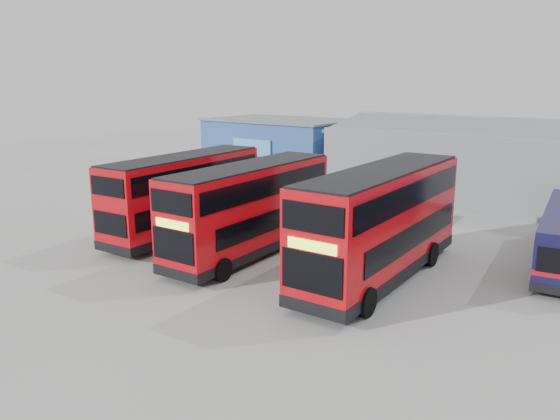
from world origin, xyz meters
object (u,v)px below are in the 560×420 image
object	(u,v)px
double_decker_left	(185,196)
panel_van	(213,168)
double_decker_centre	(251,210)
double_decker_right	(381,225)
maintenance_shed	(555,168)
office_block	(281,148)

from	to	relation	value
double_decker_left	panel_van	distance (m)	15.23
panel_van	double_decker_left	bearing A→B (deg)	-58.76
double_decker_left	double_decker_centre	size ratio (longest dim) A/B	1.00
double_decker_centre	double_decker_right	bearing A→B (deg)	4.09
maintenance_shed	double_decker_left	world-z (taller)	maintenance_shed
office_block	double_decker_left	distance (m)	19.77
maintenance_shed	double_decker_centre	world-z (taller)	maintenance_shed
double_decker_left	maintenance_shed	bearing A→B (deg)	-130.59
office_block	double_decker_right	xyz separation A→B (m)	(18.90, -18.27, -0.16)
maintenance_shed	double_decker_left	size ratio (longest dim) A/B	2.83
maintenance_shed	double_decker_left	bearing A→B (deg)	-126.16
double_decker_left	panel_van	size ratio (longest dim) A/B	1.85
office_block	maintenance_shed	bearing A→B (deg)	5.21
office_block	double_decker_centre	size ratio (longest dim) A/B	1.14
office_block	double_decker_right	bearing A→B (deg)	-44.03
office_block	double_decker_right	size ratio (longest dim) A/B	1.06
maintenance_shed	double_decker_right	world-z (taller)	maintenance_shed
maintenance_shed	panel_van	bearing A→B (deg)	-160.77
maintenance_shed	double_decker_right	xyz separation A→B (m)	(-3.10, -20.27, -0.18)
double_decker_left	double_decker_right	distance (m)	11.87
office_block	double_decker_centre	bearing A→B (deg)	-57.28
double_decker_left	double_decker_centre	bearing A→B (deg)	169.23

